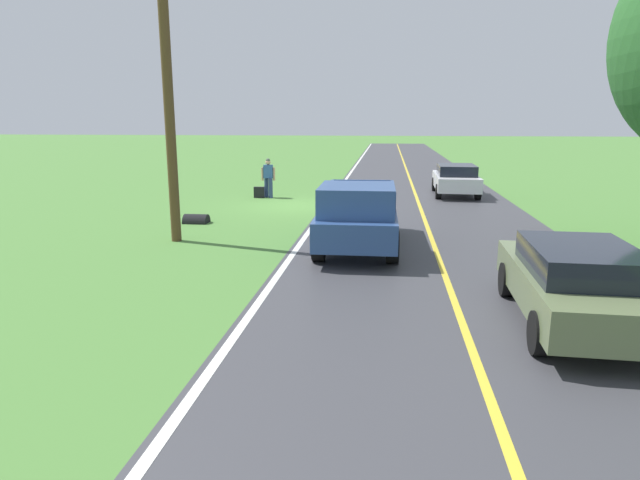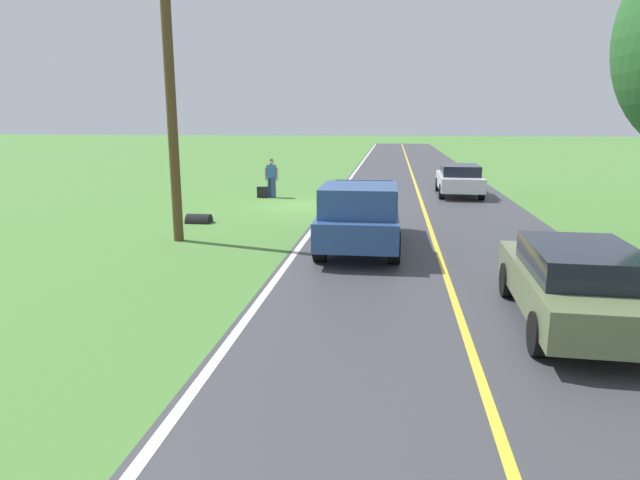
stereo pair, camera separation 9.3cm
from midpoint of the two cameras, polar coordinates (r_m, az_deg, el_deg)
The scene contains 11 objects.
ground_plane at distance 22.07m, azimuth -2.73°, elevation 3.60°, with size 200.00×200.00×0.00m, color #4C7F38.
road_surface at distance 21.80m, azimuth 10.38°, elevation 3.30°, with size 7.80×120.00×0.00m, color #3D3D42.
lane_edge_line at distance 21.89m, azimuth 0.59°, elevation 3.56°, with size 0.16×117.60×0.00m, color silver.
lane_centre_line at distance 21.80m, azimuth 10.38°, elevation 3.31°, with size 0.14×117.60×0.00m, color gold.
hitchhiker_walking at distance 24.43m, azimuth -5.55°, elevation 6.74°, with size 0.62×0.51×1.75m.
suitcase_carried at distance 24.50m, azimuth -6.52°, elevation 5.00°, with size 0.20×0.46×0.49m, color black.
pickup_truck_passing at distance 14.53m, azimuth 3.84°, elevation 2.80°, with size 2.15×5.43×1.82m.
sedan_near_oncoming at distance 25.88m, azimuth 13.95°, elevation 6.25°, with size 2.00×4.44×1.41m.
sedan_mid_oncoming at distance 10.06m, azimuth 25.07°, elevation -4.01°, with size 2.06×4.47×1.41m.
utility_pole_roadside at distance 15.86m, azimuth -15.77°, elevation 13.76°, with size 0.28×0.28×7.76m, color brown.
drainage_culvert at distance 18.86m, azimuth -12.98°, elevation 1.76°, with size 0.60×0.60×0.80m, color black.
Camera 1 is at (-3.66, 21.49, 3.41)m, focal length 30.49 mm.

